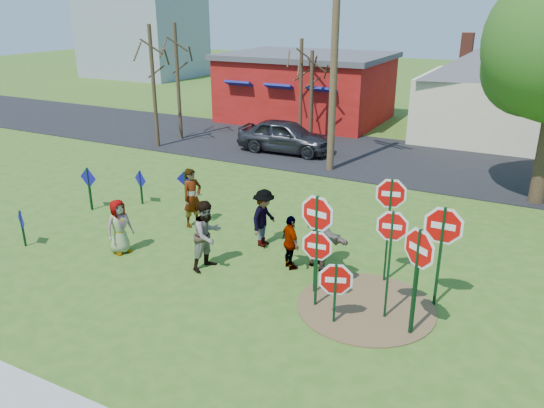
{
  "coord_description": "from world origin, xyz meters",
  "views": [
    {
      "loc": [
        7.49,
        -11.47,
        6.59
      ],
      "look_at": [
        0.71,
        1.55,
        1.04
      ],
      "focal_mm": 35.0,
      "sensor_mm": 36.0,
      "label": 1
    }
  ],
  "objects_px": {
    "person_a": "(119,227)",
    "stop_sign_d": "(443,233)",
    "person_b": "(192,198)",
    "stop_sign_b": "(390,204)",
    "stop_sign_c": "(391,240)",
    "suv": "(285,136)",
    "utility_pole": "(335,48)",
    "stop_sign_a": "(317,252)"
  },
  "relations": [
    {
      "from": "person_a",
      "to": "person_b",
      "type": "bearing_deg",
      "value": 2.69
    },
    {
      "from": "person_a",
      "to": "stop_sign_d",
      "type": "bearing_deg",
      "value": -64.15
    },
    {
      "from": "person_a",
      "to": "suv",
      "type": "xyz_separation_m",
      "value": [
        -0.63,
        11.8,
        0.02
      ]
    },
    {
      "from": "utility_pole",
      "to": "person_a",
      "type": "bearing_deg",
      "value": -102.82
    },
    {
      "from": "stop_sign_d",
      "to": "utility_pole",
      "type": "relative_size",
      "value": 0.27
    },
    {
      "from": "person_a",
      "to": "person_b",
      "type": "distance_m",
      "value": 2.64
    },
    {
      "from": "stop_sign_d",
      "to": "suv",
      "type": "relative_size",
      "value": 0.57
    },
    {
      "from": "person_b",
      "to": "utility_pole",
      "type": "bearing_deg",
      "value": 4.92
    },
    {
      "from": "person_a",
      "to": "utility_pole",
      "type": "distance_m",
      "value": 11.19
    },
    {
      "from": "stop_sign_b",
      "to": "stop_sign_d",
      "type": "relative_size",
      "value": 1.1
    },
    {
      "from": "stop_sign_a",
      "to": "person_a",
      "type": "distance_m",
      "value": 6.01
    },
    {
      "from": "stop_sign_a",
      "to": "suv",
      "type": "relative_size",
      "value": 0.45
    },
    {
      "from": "suv",
      "to": "stop_sign_a",
      "type": "bearing_deg",
      "value": -153.21
    },
    {
      "from": "stop_sign_a",
      "to": "utility_pole",
      "type": "xyz_separation_m",
      "value": [
        -3.68,
        10.2,
        3.63
      ]
    },
    {
      "from": "stop_sign_c",
      "to": "suv",
      "type": "distance_m",
      "value": 14.27
    },
    {
      "from": "person_a",
      "to": "stop_sign_a",
      "type": "bearing_deg",
      "value": -73.44
    },
    {
      "from": "stop_sign_c",
      "to": "person_a",
      "type": "bearing_deg",
      "value": 172.99
    },
    {
      "from": "stop_sign_a",
      "to": "utility_pole",
      "type": "height_order",
      "value": "utility_pole"
    },
    {
      "from": "stop_sign_a",
      "to": "stop_sign_b",
      "type": "height_order",
      "value": "stop_sign_b"
    },
    {
      "from": "stop_sign_d",
      "to": "suv",
      "type": "distance_m",
      "value": 13.95
    },
    {
      "from": "stop_sign_c",
      "to": "suv",
      "type": "xyz_separation_m",
      "value": [
        -8.19,
        11.64,
        -1.09
      ]
    },
    {
      "from": "stop_sign_a",
      "to": "suv",
      "type": "distance_m",
      "value": 13.62
    },
    {
      "from": "person_b",
      "to": "utility_pole",
      "type": "distance_m",
      "value": 8.74
    },
    {
      "from": "stop_sign_b",
      "to": "suv",
      "type": "height_order",
      "value": "stop_sign_b"
    },
    {
      "from": "stop_sign_c",
      "to": "person_b",
      "type": "relative_size",
      "value": 1.43
    },
    {
      "from": "utility_pole",
      "to": "suv",
      "type": "bearing_deg",
      "value": 150.03
    },
    {
      "from": "person_a",
      "to": "person_b",
      "type": "relative_size",
      "value": 0.84
    },
    {
      "from": "stop_sign_a",
      "to": "stop_sign_b",
      "type": "relative_size",
      "value": 0.7
    },
    {
      "from": "stop_sign_d",
      "to": "stop_sign_c",
      "type": "bearing_deg",
      "value": -129.77
    },
    {
      "from": "stop_sign_c",
      "to": "person_a",
      "type": "relative_size",
      "value": 1.71
    },
    {
      "from": "stop_sign_a",
      "to": "suv",
      "type": "height_order",
      "value": "stop_sign_a"
    },
    {
      "from": "stop_sign_b",
      "to": "person_b",
      "type": "bearing_deg",
      "value": 159.74
    },
    {
      "from": "stop_sign_d",
      "to": "stop_sign_a",
      "type": "bearing_deg",
      "value": -152.29
    },
    {
      "from": "stop_sign_c",
      "to": "stop_sign_b",
      "type": "bearing_deg",
      "value": 98.47
    },
    {
      "from": "stop_sign_d",
      "to": "person_b",
      "type": "bearing_deg",
      "value": 169.53
    },
    {
      "from": "stop_sign_d",
      "to": "stop_sign_b",
      "type": "bearing_deg",
      "value": 157.16
    },
    {
      "from": "person_b",
      "to": "suv",
      "type": "height_order",
      "value": "person_b"
    },
    {
      "from": "stop_sign_a",
      "to": "stop_sign_d",
      "type": "height_order",
      "value": "stop_sign_d"
    },
    {
      "from": "person_b",
      "to": "stop_sign_d",
      "type": "bearing_deg",
      "value": -82.44
    },
    {
      "from": "stop_sign_c",
      "to": "stop_sign_d",
      "type": "xyz_separation_m",
      "value": [
        0.87,
        1.08,
        -0.08
      ]
    },
    {
      "from": "stop_sign_b",
      "to": "person_b",
      "type": "height_order",
      "value": "stop_sign_b"
    },
    {
      "from": "person_a",
      "to": "utility_pole",
      "type": "height_order",
      "value": "utility_pole"
    }
  ]
}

